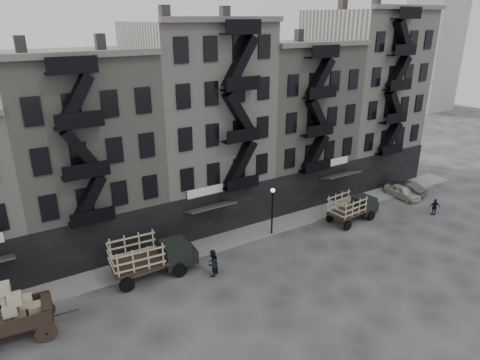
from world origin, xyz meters
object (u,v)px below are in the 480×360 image
wagon (9,309)px  policeman (435,207)px  pedestrian_west (27,307)px  pedestrian_mid (212,263)px  car_far (405,188)px  car_east (402,192)px  stake_truck_east (353,205)px  stake_truck_west (151,254)px

wagon → policeman: 35.17m
pedestrian_west → pedestrian_mid: 11.98m
car_far → pedestrian_west: pedestrian_west is taller
pedestrian_mid → car_east: bearing=152.1°
pedestrian_mid → policeman: 22.43m
wagon → pedestrian_west: 2.24m
car_east → policeman: policeman is taller
stake_truck_east → pedestrian_mid: size_ratio=2.65×
car_far → pedestrian_west: bearing=-5.5°
wagon → pedestrian_west: wagon is taller
wagon → stake_truck_west: bearing=18.9°
wagon → pedestrian_mid: size_ratio=2.23×
car_east → pedestrian_mid: 23.26m
pedestrian_mid → policeman: bearing=141.4°
stake_truck_east → pedestrian_mid: stake_truck_east is taller
wagon → car_east: 35.96m
stake_truck_west → pedestrian_west: bearing=-173.1°
stake_truck_east → wagon: bearing=176.6°
pedestrian_mid → policeman: (22.34, -2.03, -0.21)m
car_far → pedestrian_mid: pedestrian_mid is taller
car_east → policeman: size_ratio=2.37×
pedestrian_mid → stake_truck_east: bearing=151.0°
stake_truck_east → car_east: stake_truck_east is taller
pedestrian_west → stake_truck_east: bearing=-34.7°
stake_truck_west → pedestrian_west: size_ratio=3.86×
wagon → car_far: 37.00m
car_far → policeman: size_ratio=2.58×
stake_truck_west → pedestrian_mid: size_ratio=3.02×
wagon → car_east: wagon is taller
policeman → pedestrian_west: bearing=27.3°
pedestrian_mid → pedestrian_west: bearing=-42.5°
stake_truck_west → car_far: stake_truck_west is taller
stake_truck_east → car_far: 9.35m
car_far → pedestrian_west: (-35.99, -0.85, 0.11)m
stake_truck_west → car_east: 26.80m
car_far → car_east: bearing=19.3°
pedestrian_west → policeman: bearing=-39.7°
wagon → pedestrian_west: bearing=66.8°
stake_truck_west → car_far: (27.80, 0.42, -1.03)m
car_east → car_far: car_far is taller
car_east → stake_truck_west: bearing=-179.4°
stake_truck_east → policeman: bearing=-28.6°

